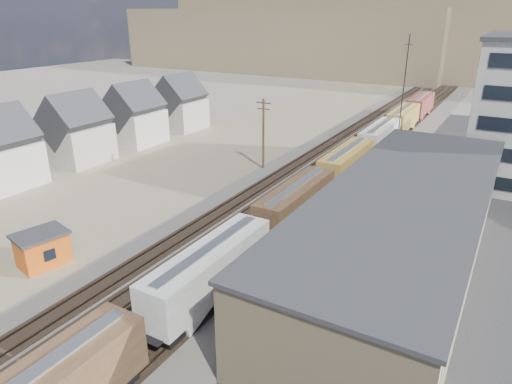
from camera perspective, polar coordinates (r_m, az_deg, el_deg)
The scene contains 12 objects.
ground at distance 32.79m, azimuth -24.38°, elevation -20.61°, with size 300.00×300.00×0.00m, color #6B6356.
ballast_bed at distance 69.41m, azimuth 10.31°, elevation 3.67°, with size 18.00×200.00×0.06m, color #4C4742.
dirt_yard at distance 70.31m, azimuth -8.13°, elevation 4.02°, with size 24.00×180.00×0.03m, color #7A6E54.
asphalt_lot at distance 51.89m, azimuth 27.55°, elevation -4.89°, with size 26.00×120.00×0.04m, color #232326.
rail_tracks at distance 69.56m, azimuth 9.89°, elevation 3.81°, with size 11.40×200.00×0.24m.
freight_train at distance 53.52m, azimuth 8.52°, elevation 1.46°, with size 3.00×119.74×4.46m.
warehouse at distance 41.85m, azimuth 17.90°, elevation -4.03°, with size 12.40×40.40×7.25m.
utility_pole_north at distance 64.29m, azimuth 0.93°, elevation 7.47°, with size 2.20×0.32×10.00m.
radio_mast at distance 75.11m, azimuth 17.88°, elevation 11.50°, with size 1.20×0.16×18.00m.
townhouse_row at distance 69.29m, azimuth -25.38°, elevation 5.59°, with size 8.15×68.16×10.47m.
hills_north at distance 181.80m, azimuth 24.43°, elevation 17.65°, with size 265.00×80.00×32.00m.
maintenance_shed at distance 44.58m, azimuth -25.15°, elevation -6.43°, with size 4.21×4.94×3.15m.
Camera 1 is at (21.85, -12.45, 21.04)m, focal length 32.00 mm.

